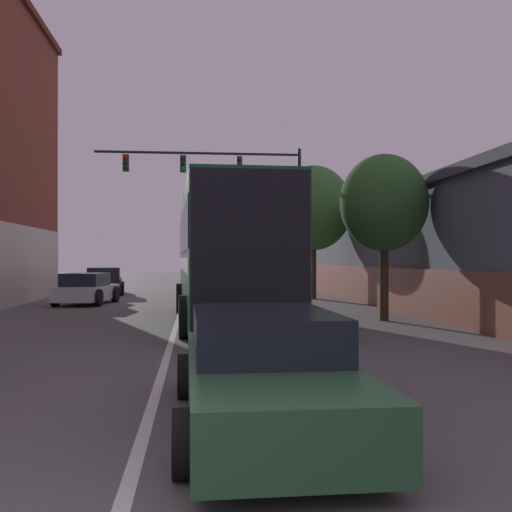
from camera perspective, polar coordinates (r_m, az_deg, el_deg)
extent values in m
cube|color=silver|center=(17.82, -7.48, -6.17)|extent=(0.14, 41.69, 0.01)
cube|color=brown|center=(21.66, 13.18, -3.11)|extent=(0.24, 26.95, 1.53)
cube|color=#145133|center=(17.23, -2.83, 0.15)|extent=(2.90, 10.88, 3.48)
cube|color=black|center=(17.25, -2.83, 2.23)|extent=(2.94, 10.66, 1.11)
cube|color=beige|center=(17.23, -2.83, -0.77)|extent=(2.93, 10.77, 0.35)
cube|color=black|center=(11.89, -0.45, 0.36)|extent=(2.41, 0.16, 3.34)
cylinder|color=black|center=(20.55, -7.19, -4.00)|extent=(0.34, 1.01, 1.00)
cylinder|color=black|center=(20.74, -0.21, -3.97)|extent=(0.34, 1.01, 1.00)
cylinder|color=black|center=(13.88, -6.75, -5.78)|extent=(0.34, 1.01, 1.00)
cylinder|color=black|center=(14.17, 3.52, -5.67)|extent=(0.34, 1.01, 1.00)
cube|color=#285633|center=(6.67, 0.94, -12.11)|extent=(1.74, 4.68, 0.60)
cube|color=black|center=(6.85, 0.63, -7.21)|extent=(1.57, 2.44, 0.48)
cylinder|color=black|center=(8.06, -6.69, -11.28)|extent=(0.23, 0.58, 0.58)
cylinder|color=black|center=(8.24, 5.69, -11.04)|extent=(0.23, 0.58, 0.58)
cylinder|color=black|center=(5.25, -6.73, -17.29)|extent=(0.23, 0.58, 0.58)
cylinder|color=black|center=(5.53, 12.35, -16.41)|extent=(0.23, 0.58, 0.58)
cube|color=black|center=(32.24, -14.25, -2.66)|extent=(2.22, 4.76, 0.66)
cube|color=black|center=(32.00, -14.26, -1.58)|extent=(1.84, 2.55, 0.57)
cylinder|color=black|center=(33.72, -15.68, -2.88)|extent=(0.29, 0.63, 0.61)
cylinder|color=black|center=(33.65, -12.63, -2.89)|extent=(0.29, 0.63, 0.61)
cylinder|color=black|center=(30.88, -16.01, -3.12)|extent=(0.29, 0.63, 0.61)
cylinder|color=black|center=(30.81, -12.68, -3.13)|extent=(0.29, 0.63, 0.61)
cube|color=silver|center=(25.27, -15.81, -3.38)|extent=(2.13, 4.09, 0.56)
cube|color=black|center=(25.06, -15.95, -2.17)|extent=(1.75, 2.22, 0.52)
cylinder|color=black|center=(26.69, -16.72, -3.49)|extent=(0.31, 0.69, 0.67)
cylinder|color=black|center=(26.20, -13.25, -3.56)|extent=(0.31, 0.69, 0.67)
cylinder|color=black|center=(24.41, -18.57, -3.79)|extent=(0.31, 0.69, 0.67)
cylinder|color=black|center=(23.87, -14.80, -3.88)|extent=(0.31, 0.69, 0.67)
cylinder|color=black|center=(29.05, 4.14, 3.17)|extent=(0.18, 0.18, 7.18)
cylinder|color=black|center=(29.01, -5.50, 9.72)|extent=(9.72, 0.12, 0.12)
cube|color=#234723|center=(29.00, -1.61, 8.68)|extent=(0.28, 0.24, 0.80)
sphere|color=black|center=(28.89, -1.59, 9.22)|extent=(0.18, 0.18, 0.18)
sphere|color=black|center=(28.85, -1.59, 8.73)|extent=(0.18, 0.18, 0.18)
sphere|color=green|center=(28.81, -1.59, 8.24)|extent=(0.18, 0.18, 0.18)
cube|color=#234723|center=(28.93, -6.96, 8.71)|extent=(0.28, 0.24, 0.80)
sphere|color=black|center=(28.82, -6.97, 9.24)|extent=(0.18, 0.18, 0.18)
sphere|color=black|center=(28.78, -6.97, 8.75)|extent=(0.18, 0.18, 0.18)
sphere|color=green|center=(28.75, -6.97, 8.27)|extent=(0.18, 0.18, 0.18)
cube|color=#234723|center=(29.11, -12.29, 8.66)|extent=(0.28, 0.24, 0.80)
sphere|color=red|center=(29.00, -12.33, 9.19)|extent=(0.18, 0.18, 0.18)
sphere|color=black|center=(28.96, -12.33, 8.70)|extent=(0.18, 0.18, 0.18)
sphere|color=black|center=(28.93, -12.33, 8.22)|extent=(0.18, 0.18, 0.18)
cylinder|color=#3D2D1E|center=(18.17, 12.11, -2.29)|extent=(0.26, 0.26, 2.39)
ellipsoid|color=#2D5B28|center=(18.23, 12.10, 4.99)|extent=(2.63, 2.37, 2.89)
cylinder|color=#3D2D1E|center=(27.44, 5.51, -1.33)|extent=(0.25, 0.25, 2.67)
ellipsoid|color=#38702D|center=(27.54, 5.50, 4.58)|extent=(3.52, 3.17, 3.88)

